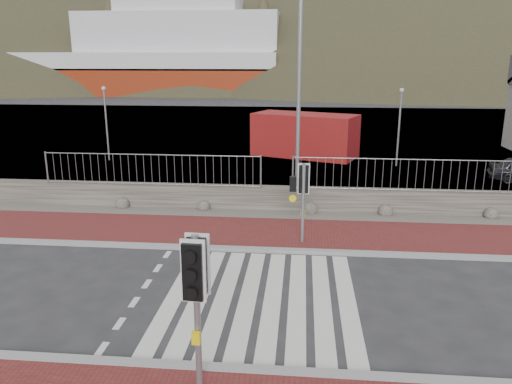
# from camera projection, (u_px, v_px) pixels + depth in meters

# --- Properties ---
(ground) EXTENTS (220.00, 220.00, 0.00)m
(ground) POSITION_uv_depth(u_px,v_px,m) (260.00, 298.00, 12.18)
(ground) COLOR #28282B
(ground) RESTS_ON ground
(sidewalk_far) EXTENTS (40.00, 3.00, 0.08)m
(sidewalk_far) POSITION_uv_depth(u_px,v_px,m) (272.00, 234.00, 16.50)
(sidewalk_far) COLOR maroon
(sidewalk_far) RESTS_ON ground
(kerb_near) EXTENTS (40.00, 0.25, 0.12)m
(kerb_near) POSITION_uv_depth(u_px,v_px,m) (247.00, 371.00, 9.29)
(kerb_near) COLOR gray
(kerb_near) RESTS_ON ground
(kerb_far) EXTENTS (40.00, 0.25, 0.12)m
(kerb_far) POSITION_uv_depth(u_px,v_px,m) (269.00, 250.00, 15.05)
(kerb_far) COLOR gray
(kerb_far) RESTS_ON ground
(zebra_crossing) EXTENTS (4.62, 5.60, 0.01)m
(zebra_crossing) POSITION_uv_depth(u_px,v_px,m) (260.00, 298.00, 12.18)
(zebra_crossing) COLOR silver
(zebra_crossing) RESTS_ON ground
(gravel_strip) EXTENTS (40.00, 1.50, 0.06)m
(gravel_strip) POSITION_uv_depth(u_px,v_px,m) (275.00, 215.00, 18.42)
(gravel_strip) COLOR #59544C
(gravel_strip) RESTS_ON ground
(stone_wall) EXTENTS (40.00, 0.60, 0.90)m
(stone_wall) POSITION_uv_depth(u_px,v_px,m) (277.00, 199.00, 19.08)
(stone_wall) COLOR #433D37
(stone_wall) RESTS_ON ground
(railing) EXTENTS (18.07, 0.07, 1.22)m
(railing) POSITION_uv_depth(u_px,v_px,m) (277.00, 164.00, 18.57)
(railing) COLOR gray
(railing) RESTS_ON stone_wall
(quay) EXTENTS (120.00, 40.00, 0.50)m
(quay) POSITION_uv_depth(u_px,v_px,m) (291.00, 132.00, 38.98)
(quay) COLOR #4C4C4F
(quay) RESTS_ON ground
(water) EXTENTS (220.00, 50.00, 0.05)m
(water) POSITION_uv_depth(u_px,v_px,m) (297.00, 97.00, 72.60)
(water) COLOR #3F4C54
(water) RESTS_ON ground
(ferry) EXTENTS (50.00, 16.00, 20.00)m
(ferry) POSITION_uv_depth(u_px,v_px,m) (141.00, 59.00, 78.23)
(ferry) COLOR maroon
(ferry) RESTS_ON ground
(hills_backdrop) EXTENTS (254.00, 90.00, 100.00)m
(hills_backdrop) POSITION_uv_depth(u_px,v_px,m) (329.00, 202.00, 102.07)
(hills_backdrop) COLOR #2E311D
(hills_backdrop) RESTS_ON ground
(traffic_signal_near) EXTENTS (0.43, 0.27, 2.90)m
(traffic_signal_near) POSITION_uv_depth(u_px,v_px,m) (196.00, 281.00, 8.31)
(traffic_signal_near) COLOR gray
(traffic_signal_near) RESTS_ON ground
(traffic_signal_far) EXTENTS (0.61, 0.23, 2.59)m
(traffic_signal_far) POSITION_uv_depth(u_px,v_px,m) (302.00, 186.00, 15.22)
(traffic_signal_far) COLOR gray
(traffic_signal_far) RESTS_ON ground
(streetlight) EXTENTS (1.90, 0.73, 9.18)m
(streetlight) POSITION_uv_depth(u_px,v_px,m) (303.00, 72.00, 18.48)
(streetlight) COLOR gray
(streetlight) RESTS_ON ground
(shipping_container) EXTENTS (6.45, 4.53, 2.48)m
(shipping_container) POSITION_uv_depth(u_px,v_px,m) (305.00, 135.00, 29.25)
(shipping_container) COLOR maroon
(shipping_container) RESTS_ON ground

